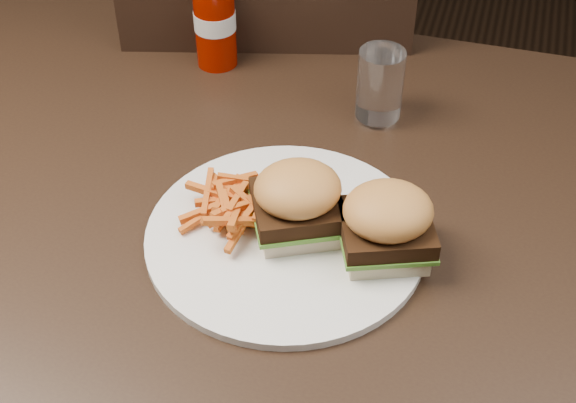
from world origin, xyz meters
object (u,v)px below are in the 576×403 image
(plate, at_px, (286,236))
(ketchup_bottle, at_px, (215,27))
(chair_far, at_px, (274,131))
(tumbler, at_px, (380,84))
(dining_table, at_px, (275,191))

(plate, bearing_deg, ketchup_bottle, 121.41)
(chair_far, bearing_deg, plate, 93.78)
(plate, xyz_separation_m, tumbler, (0.05, 0.26, 0.05))
(ketchup_bottle, distance_m, tumbler, 0.27)
(plate, height_order, tumbler, tumbler)
(plate, xyz_separation_m, ketchup_bottle, (-0.20, 0.33, 0.06))
(plate, relative_size, tumbler, 3.31)
(chair_far, bearing_deg, ketchup_bottle, 74.35)
(chair_far, relative_size, tumbler, 4.78)
(dining_table, distance_m, chair_far, 0.60)
(chair_far, distance_m, tumbler, 0.56)
(dining_table, xyz_separation_m, tumbler, (0.10, 0.16, 0.08))
(dining_table, height_order, chair_far, dining_table)
(chair_far, relative_size, plate, 1.44)
(chair_far, distance_m, plate, 0.71)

